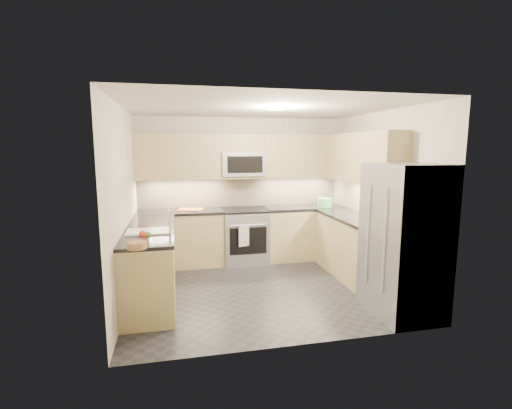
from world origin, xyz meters
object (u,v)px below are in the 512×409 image
refrigerator (404,240)px  cutting_board (191,209)px  fruit_basket (137,245)px  utensil_bowl (325,202)px  microwave (243,164)px  gas_range (245,236)px

refrigerator → cutting_board: size_ratio=4.38×
fruit_basket → utensil_bowl: bearing=36.2°
utensil_bowl → cutting_board: size_ratio=0.65×
microwave → utensil_bowl: (1.44, -0.22, -0.68)m
microwave → refrigerator: size_ratio=0.42×
microwave → fruit_basket: bearing=-122.9°
microwave → cutting_board: microwave is taller
gas_range → cutting_board: (-0.91, 0.09, 0.49)m
refrigerator → utensil_bowl: 2.33m
gas_range → microwave: bearing=90.0°
microwave → utensil_bowl: microwave is taller
cutting_board → fruit_basket: (-0.65, -2.37, 0.03)m
fruit_basket → microwave: bearing=57.1°
cutting_board → fruit_basket: size_ratio=2.06×
refrigerator → gas_range: bearing=120.9°
gas_range → fruit_basket: 2.82m
gas_range → utensil_bowl: bearing=-3.7°
cutting_board → utensil_bowl: bearing=-4.3°
microwave → refrigerator: (1.45, -2.55, -0.80)m
refrigerator → utensil_bowl: refrigerator is taller
cutting_board → fruit_basket: fruit_basket is taller
gas_range → cutting_board: 1.04m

